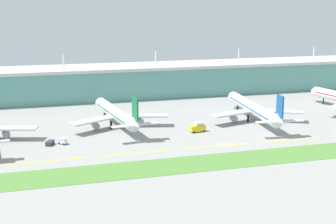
{
  "coord_description": "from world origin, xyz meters",
  "views": [
    {
      "loc": [
        -74.58,
        -174.18,
        56.23
      ],
      "look_at": [
        -13.28,
        35.61,
        7.0
      ],
      "focal_mm": 50.42,
      "sensor_mm": 36.0,
      "label": 1
    }
  ],
  "objects_px": {
    "baggage_cart": "(63,141)",
    "pushback_tug": "(50,143)",
    "airliner_far_middle": "(254,108)",
    "fuel_truck": "(198,127)",
    "airliner_near_middle": "(117,114)"
  },
  "relations": [
    {
      "from": "airliner_far_middle",
      "to": "fuel_truck",
      "type": "relative_size",
      "value": 9.51
    },
    {
      "from": "baggage_cart",
      "to": "airliner_far_middle",
      "type": "bearing_deg",
      "value": 8.82
    },
    {
      "from": "baggage_cart",
      "to": "fuel_truck",
      "type": "xyz_separation_m",
      "value": [
        60.74,
        2.63,
        1.0
      ]
    },
    {
      "from": "baggage_cart",
      "to": "fuel_truck",
      "type": "relative_size",
      "value": 0.52
    },
    {
      "from": "airliner_far_middle",
      "to": "fuel_truck",
      "type": "xyz_separation_m",
      "value": [
        -33.51,
        -11.99,
        -4.19
      ]
    },
    {
      "from": "airliner_near_middle",
      "to": "baggage_cart",
      "type": "distance_m",
      "value": 34.72
    },
    {
      "from": "pushback_tug",
      "to": "fuel_truck",
      "type": "xyz_separation_m",
      "value": [
        65.95,
        2.42,
        1.16
      ]
    },
    {
      "from": "airliner_near_middle",
      "to": "airliner_far_middle",
      "type": "bearing_deg",
      "value": -5.95
    },
    {
      "from": "baggage_cart",
      "to": "pushback_tug",
      "type": "bearing_deg",
      "value": 177.65
    },
    {
      "from": "airliner_far_middle",
      "to": "baggage_cart",
      "type": "height_order",
      "value": "airliner_far_middle"
    },
    {
      "from": "pushback_tug",
      "to": "airliner_far_middle",
      "type": "bearing_deg",
      "value": 8.24
    },
    {
      "from": "fuel_truck",
      "to": "pushback_tug",
      "type": "bearing_deg",
      "value": -177.9
    },
    {
      "from": "airliner_near_middle",
      "to": "fuel_truck",
      "type": "xyz_separation_m",
      "value": [
        34.11,
        -19.03,
        -4.19
      ]
    },
    {
      "from": "airliner_far_middle",
      "to": "pushback_tug",
      "type": "xyz_separation_m",
      "value": [
        -99.46,
        -14.4,
        -5.36
      ]
    },
    {
      "from": "airliner_near_middle",
      "to": "airliner_far_middle",
      "type": "relative_size",
      "value": 0.88
    }
  ]
}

